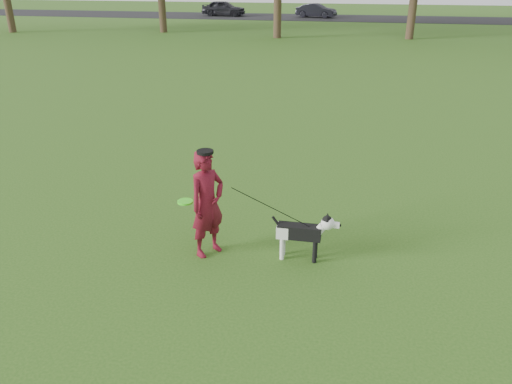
% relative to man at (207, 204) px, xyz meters
% --- Properties ---
extents(ground, '(120.00, 120.00, 0.00)m').
position_rel_man_xyz_m(ground, '(1.02, 0.06, -0.81)').
color(ground, '#285116').
rests_on(ground, ground).
extents(road, '(120.00, 7.00, 0.02)m').
position_rel_man_xyz_m(road, '(1.02, 40.06, -0.80)').
color(road, black).
rests_on(road, ground).
extents(man, '(0.65, 0.71, 1.62)m').
position_rel_man_xyz_m(man, '(0.00, 0.00, 0.00)').
color(man, '#510B15').
rests_on(man, ground).
extents(dog, '(1.00, 0.20, 0.76)m').
position_rel_man_xyz_m(dog, '(1.42, 0.09, -0.34)').
color(dog, black).
rests_on(dog, ground).
extents(car_left, '(4.01, 1.89, 1.33)m').
position_rel_man_xyz_m(car_left, '(-10.15, 40.06, -0.13)').
color(car_left, black).
rests_on(car_left, road).
extents(car_mid, '(3.67, 2.06, 1.15)m').
position_rel_man_xyz_m(car_mid, '(-1.80, 40.06, -0.22)').
color(car_mid, black).
rests_on(car_mid, road).
extents(man_held_items, '(2.00, 0.27, 1.12)m').
position_rel_man_xyz_m(man_held_items, '(0.93, 0.02, 0.02)').
color(man_held_items, '#43FF20').
rests_on(man_held_items, ground).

